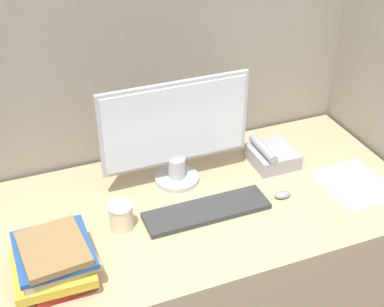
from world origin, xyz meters
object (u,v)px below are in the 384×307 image
mouse (283,195)px  desk_telephone (272,155)px  keyboard (207,211)px  coffee_cup (121,216)px  book_stack (54,259)px  monitor (176,133)px

mouse → desk_telephone: size_ratio=0.36×
keyboard → coffee_cup: size_ratio=4.63×
coffee_cup → desk_telephone: same height
coffee_cup → desk_telephone: size_ratio=0.55×
book_stack → desk_telephone: 0.97m
keyboard → mouse: (0.30, -0.02, 0.00)m
coffee_cup → book_stack: (-0.25, -0.14, 0.02)m
monitor → book_stack: size_ratio=2.10×
monitor → mouse: bearing=-36.8°
keyboard → coffee_cup: coffee_cup is taller
book_stack → desk_telephone: size_ratio=1.51×
keyboard → mouse: mouse is taller
monitor → mouse: (0.33, -0.25, -0.20)m
keyboard → mouse: bearing=-3.8°
keyboard → monitor: bearing=98.3°
keyboard → book_stack: bearing=-169.2°
mouse → book_stack: 0.86m
monitor → coffee_cup: monitor is taller
monitor → desk_telephone: size_ratio=3.17×
desk_telephone → book_stack: bearing=-161.8°
monitor → desk_telephone: bearing=-4.4°
monitor → mouse: monitor is taller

